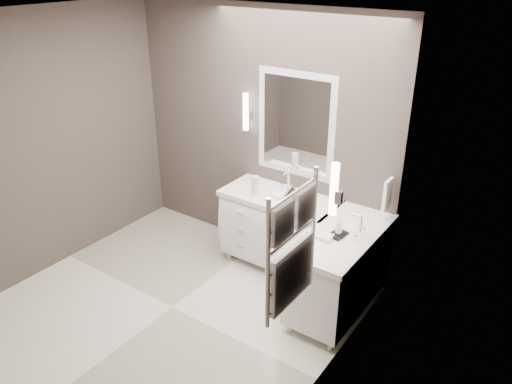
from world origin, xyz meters
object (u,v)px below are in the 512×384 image
Objects in this scene: waste_bin at (285,295)px; towel_ladder at (291,254)px; vanity_back at (279,226)px; vanity_right at (340,267)px.

towel_ladder is at bearing -57.82° from waste_bin.
waste_bin is at bearing -52.74° from vanity_back.
towel_ladder is at bearing -55.90° from vanity_back.
vanity_back is 1.38× the size of towel_ladder.
vanity_back is at bearing 127.26° from waste_bin.
vanity_right reaches higher than waste_bin.
vanity_right is at bearing 32.09° from waste_bin.
towel_ladder is at bearing -80.16° from vanity_right.
vanity_right is at bearing -20.38° from vanity_back.
waste_bin is (0.45, -0.59, -0.34)m from vanity_back.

